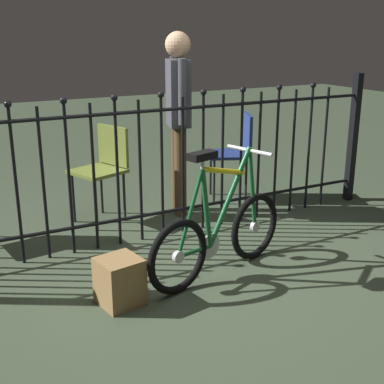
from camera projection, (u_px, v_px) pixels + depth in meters
The scene contains 7 objects.
ground_plane at pixel (199, 277), 3.68m from camera, with size 20.00×20.00×0.00m, color #384632.
iron_fence at pixel (140, 165), 4.15m from camera, with size 4.45×0.07×1.27m.
bicycle at pixel (219, 233), 3.64m from camera, with size 1.26×0.48×0.92m.
chair_navy at pixel (236, 148), 5.23m from camera, with size 0.53×0.53×0.87m.
chair_olive at pixel (104, 163), 4.64m from camera, with size 0.52×0.52×0.85m.
person_visitor at pixel (178, 108), 4.69m from camera, with size 0.25×0.46×1.66m.
display_crate at pixel (120, 281), 3.29m from camera, with size 0.25×0.25×0.31m, color olive.
Camera 1 is at (-1.61, -2.92, 1.67)m, focal length 48.81 mm.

